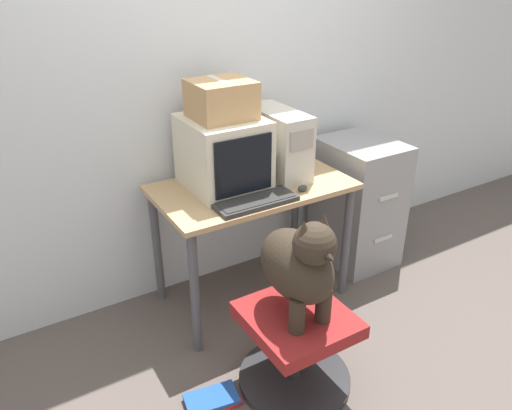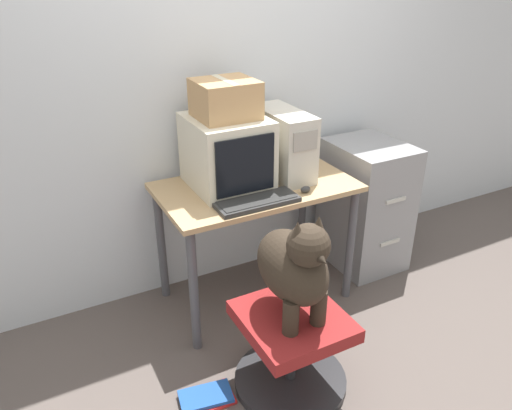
% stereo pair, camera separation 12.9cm
% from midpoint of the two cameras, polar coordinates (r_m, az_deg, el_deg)
% --- Properties ---
extents(ground_plane, '(12.00, 12.00, 0.00)m').
position_cam_midpoint_polar(ground_plane, '(3.03, 1.53, -13.32)').
color(ground_plane, '#564C47').
extents(wall_back, '(8.00, 0.05, 2.60)m').
position_cam_midpoint_polar(wall_back, '(3.01, -5.62, 14.15)').
color(wall_back, silver).
rests_on(wall_back, ground_plane).
extents(desk, '(1.11, 0.64, 0.77)m').
position_cam_midpoint_polar(desk, '(2.90, -1.72, 0.26)').
color(desk, tan).
rests_on(desk, ground_plane).
extents(crt_monitor, '(0.41, 0.46, 0.40)m').
position_cam_midpoint_polar(crt_monitor, '(2.77, -5.09, 5.93)').
color(crt_monitor, beige).
rests_on(crt_monitor, desk).
extents(pc_tower, '(0.20, 0.47, 0.39)m').
position_cam_midpoint_polar(pc_tower, '(2.93, 1.22, 7.11)').
color(pc_tower, beige).
rests_on(pc_tower, desk).
extents(keyboard, '(0.45, 0.18, 0.03)m').
position_cam_midpoint_polar(keyboard, '(2.62, -1.47, 0.39)').
color(keyboard, '#2D2D2D').
rests_on(keyboard, desk).
extents(computer_mouse, '(0.06, 0.04, 0.04)m').
position_cam_midpoint_polar(computer_mouse, '(2.76, 4.01, 1.90)').
color(computer_mouse, '#333333').
rests_on(computer_mouse, desk).
extents(office_chair, '(0.56, 0.56, 0.43)m').
position_cam_midpoint_polar(office_chair, '(2.54, 3.06, -15.86)').
color(office_chair, '#262628').
rests_on(office_chair, ground_plane).
extents(dog, '(0.27, 0.47, 0.56)m').
position_cam_midpoint_polar(dog, '(2.24, 3.39, -6.74)').
color(dog, '#33281E').
rests_on(dog, office_chair).
extents(filing_cabinet, '(0.44, 0.55, 0.86)m').
position_cam_midpoint_polar(filing_cabinet, '(3.47, 10.47, 0.31)').
color(filing_cabinet, gray).
rests_on(filing_cabinet, ground_plane).
extents(cardboard_box, '(0.31, 0.29, 0.20)m').
position_cam_midpoint_polar(cardboard_box, '(2.68, -5.39, 11.91)').
color(cardboard_box, tan).
rests_on(cardboard_box, crt_monitor).
extents(book_stack_floor, '(0.27, 0.18, 0.04)m').
position_cam_midpoint_polar(book_stack_floor, '(2.60, -6.38, -21.22)').
color(book_stack_floor, red).
rests_on(book_stack_floor, ground_plane).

